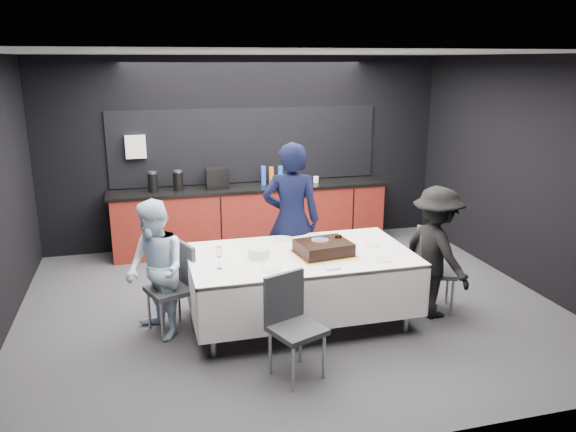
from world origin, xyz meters
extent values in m
plane|color=#3C3C40|center=(0.00, 0.00, 0.00)|extent=(6.00, 6.00, 0.00)
cube|color=white|center=(0.00, 0.00, 2.80)|extent=(6.00, 5.00, 0.04)
cube|color=black|center=(0.00, 2.50, 1.40)|extent=(6.00, 0.04, 2.80)
cube|color=black|center=(0.00, -2.50, 1.40)|extent=(6.00, 0.04, 2.80)
cube|color=black|center=(3.00, 0.00, 1.40)|extent=(0.04, 5.00, 2.80)
cube|color=#61150F|center=(0.00, 2.20, 0.45)|extent=(4.00, 0.60, 0.90)
cube|color=black|center=(0.00, 2.20, 0.92)|extent=(4.10, 0.64, 0.04)
cube|color=black|center=(0.00, 2.48, 1.50)|extent=(4.00, 0.03, 1.10)
cube|color=white|center=(-1.60, 2.43, 1.55)|extent=(0.28, 0.12, 0.32)
cylinder|color=black|center=(-1.40, 2.20, 1.07)|extent=(0.14, 0.14, 0.26)
cylinder|color=black|center=(-1.05, 2.20, 1.07)|extent=(0.14, 0.14, 0.26)
cube|color=black|center=(-0.50, 2.20, 1.09)|extent=(0.32, 0.24, 0.30)
cylinder|color=blue|center=(0.20, 2.25, 1.08)|extent=(0.07, 0.07, 0.28)
cylinder|color=orange|center=(0.32, 2.25, 1.07)|extent=(0.07, 0.07, 0.26)
cylinder|color=blue|center=(0.44, 2.18, 1.08)|extent=(0.07, 0.07, 0.28)
cylinder|color=white|center=(0.75, 2.20, 0.98)|extent=(0.08, 0.08, 0.09)
cylinder|color=white|center=(0.88, 2.20, 0.98)|extent=(0.08, 0.08, 0.09)
cylinder|color=white|center=(1.00, 2.20, 0.98)|extent=(0.08, 0.08, 0.09)
cylinder|color=#99999E|center=(-1.40, 2.20, 1.21)|extent=(0.12, 0.12, 0.03)
cylinder|color=#99999E|center=(-1.05, 2.20, 1.21)|extent=(0.12, 0.12, 0.03)
cylinder|color=#99999E|center=(-1.00, -0.90, 0.38)|extent=(0.06, 0.06, 0.75)
cylinder|color=#99999E|center=(-1.00, 0.10, 0.38)|extent=(0.06, 0.06, 0.75)
cylinder|color=#99999E|center=(1.00, -0.90, 0.38)|extent=(0.06, 0.06, 0.75)
cylinder|color=#99999E|center=(1.00, 0.10, 0.38)|extent=(0.06, 0.06, 0.75)
cube|color=white|center=(0.00, -0.40, 0.76)|extent=(2.32, 1.32, 0.04)
cube|color=white|center=(0.00, -1.05, 0.49)|extent=(2.32, 0.02, 0.55)
cube|color=white|center=(0.00, 0.25, 0.49)|extent=(2.32, 0.02, 0.55)
cube|color=white|center=(-1.15, -0.40, 0.49)|extent=(0.02, 1.32, 0.55)
cube|color=white|center=(1.15, -0.40, 0.49)|extent=(0.02, 1.32, 0.55)
cube|color=#EFAD46|center=(0.22, -0.50, 0.79)|extent=(0.63, 0.54, 0.01)
cube|color=black|center=(0.22, -0.50, 0.85)|extent=(0.58, 0.49, 0.12)
cube|color=black|center=(0.22, -0.50, 0.91)|extent=(0.58, 0.49, 0.01)
cylinder|color=orange|center=(0.20, -0.44, 0.92)|extent=(0.18, 0.18, 0.00)
cylinder|color=blue|center=(0.20, -0.44, 0.93)|extent=(0.15, 0.15, 0.01)
sphere|color=black|center=(0.40, -0.38, 0.94)|extent=(0.04, 0.04, 0.04)
sphere|color=black|center=(0.42, -0.42, 0.94)|extent=(0.04, 0.04, 0.04)
sphere|color=black|center=(0.38, -0.42, 0.94)|extent=(0.04, 0.04, 0.04)
cylinder|color=white|center=(-0.45, -0.42, 0.83)|extent=(0.22, 0.22, 0.10)
cylinder|color=white|center=(-0.40, -0.80, 0.78)|extent=(0.22, 0.22, 0.01)
cylinder|color=white|center=(0.84, -0.36, 0.78)|extent=(0.18, 0.18, 0.01)
cylinder|color=white|center=(0.75, -0.80, 0.78)|extent=(0.19, 0.19, 0.01)
cylinder|color=white|center=(-0.05, 0.11, 0.78)|extent=(0.22, 0.22, 0.01)
cube|color=white|center=(0.17, -0.92, 0.79)|extent=(0.16, 0.11, 0.02)
cylinder|color=white|center=(-0.88, -0.63, 0.78)|extent=(0.06, 0.06, 0.00)
cylinder|color=white|center=(-0.88, -0.63, 0.84)|extent=(0.01, 0.01, 0.12)
cylinder|color=white|center=(-0.88, -0.63, 0.95)|extent=(0.05, 0.05, 0.10)
cube|color=#2F3035|center=(-1.35, -0.25, 0.45)|extent=(0.54, 0.54, 0.05)
cube|color=#2F3035|center=(-1.18, -0.18, 0.70)|extent=(0.18, 0.41, 0.45)
cylinder|color=#99999E|center=(-1.57, -0.15, 0.22)|extent=(0.03, 0.03, 0.44)
cylinder|color=#99999E|center=(-1.45, -0.47, 0.22)|extent=(0.03, 0.03, 0.44)
cylinder|color=#99999E|center=(-1.25, -0.03, 0.22)|extent=(0.03, 0.03, 0.44)
cylinder|color=#99999E|center=(-1.13, -0.35, 0.22)|extent=(0.03, 0.03, 0.44)
cube|color=#2F3035|center=(1.56, -0.48, 0.45)|extent=(0.55, 0.55, 0.05)
cube|color=#2F3035|center=(1.38, -0.41, 0.70)|extent=(0.19, 0.40, 0.45)
cylinder|color=#99999E|center=(1.65, -0.70, 0.22)|extent=(0.03, 0.03, 0.44)
cylinder|color=#99999E|center=(1.78, -0.38, 0.22)|extent=(0.03, 0.03, 0.44)
cylinder|color=#99999E|center=(1.34, -0.57, 0.22)|extent=(0.03, 0.03, 0.44)
cylinder|color=#99999E|center=(1.46, -0.26, 0.22)|extent=(0.03, 0.03, 0.44)
cube|color=#2F3035|center=(-0.33, -1.44, 0.45)|extent=(0.55, 0.55, 0.05)
cube|color=#2F3035|center=(-0.40, -1.26, 0.70)|extent=(0.40, 0.19, 0.45)
cylinder|color=#99999E|center=(-0.42, -1.66, 0.22)|extent=(0.03, 0.03, 0.44)
cylinder|color=#99999E|center=(-0.11, -1.53, 0.22)|extent=(0.03, 0.03, 0.44)
cylinder|color=#99999E|center=(-0.55, -1.34, 0.22)|extent=(0.03, 0.03, 0.44)
cylinder|color=#99999E|center=(-0.23, -1.21, 0.22)|extent=(0.03, 0.03, 0.44)
imported|color=black|center=(0.11, 0.35, 0.92)|extent=(0.76, 0.59, 1.84)
imported|color=#C5DEF8|center=(-1.48, -0.33, 0.71)|extent=(0.77, 0.85, 1.42)
imported|color=black|center=(1.47, -0.60, 0.72)|extent=(0.72, 1.03, 1.45)
camera|label=1|loc=(-1.56, -5.72, 2.74)|focal=35.00mm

